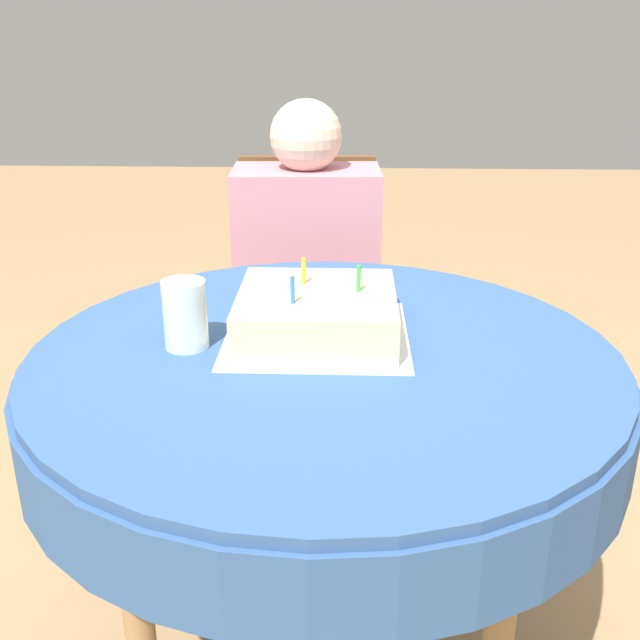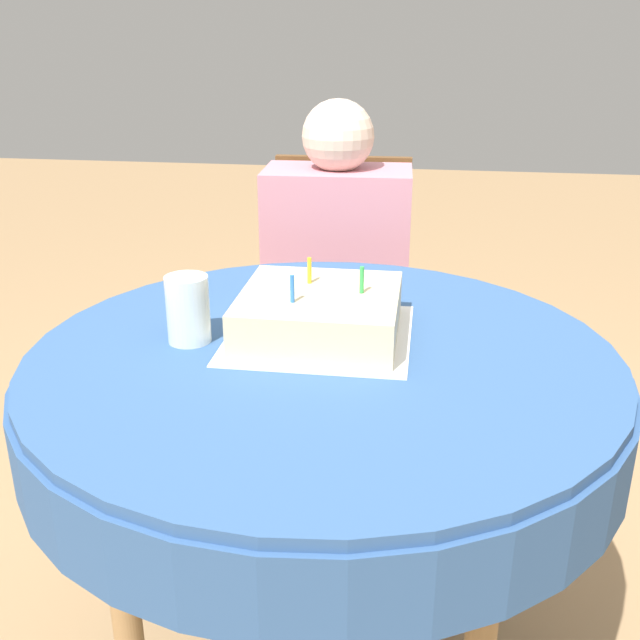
{
  "view_description": "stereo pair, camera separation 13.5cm",
  "coord_description": "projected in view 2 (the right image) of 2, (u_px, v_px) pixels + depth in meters",
  "views": [
    {
      "loc": [
        0.04,
        -1.23,
        1.33
      ],
      "look_at": [
        -0.01,
        0.02,
        0.82
      ],
      "focal_mm": 42.0,
      "sensor_mm": 36.0,
      "label": 1
    },
    {
      "loc": [
        0.17,
        -1.22,
        1.33
      ],
      "look_at": [
        -0.01,
        0.02,
        0.82
      ],
      "focal_mm": 42.0,
      "sensor_mm": 36.0,
      "label": 2
    }
  ],
  "objects": [
    {
      "name": "napkin",
      "position": [
        320.0,
        334.0,
        1.42
      ],
      "size": [
        0.34,
        0.34,
        0.0
      ],
      "color": "white",
      "rests_on": "dining_table"
    },
    {
      "name": "chair",
      "position": [
        339.0,
        310.0,
        2.3
      ],
      "size": [
        0.48,
        0.48,
        0.94
      ],
      "rotation": [
        0.0,
        0.0,
        0.04
      ],
      "color": "brown",
      "rests_on": "ground_plane"
    },
    {
      "name": "drinking_glass",
      "position": [
        188.0,
        309.0,
        1.37
      ],
      "size": [
        0.08,
        0.08,
        0.13
      ],
      "color": "silver",
      "rests_on": "dining_table"
    },
    {
      "name": "birthday_cake",
      "position": [
        320.0,
        313.0,
        1.4
      ],
      "size": [
        0.29,
        0.29,
        0.13
      ],
      "color": "beige",
      "rests_on": "dining_table"
    },
    {
      "name": "person",
      "position": [
        336.0,
        263.0,
        2.13
      ],
      "size": [
        0.42,
        0.34,
        1.13
      ],
      "rotation": [
        0.0,
        0.0,
        0.04
      ],
      "color": "beige",
      "rests_on": "ground_plane"
    },
    {
      "name": "dining_table",
      "position": [
        322.0,
        395.0,
        1.39
      ],
      "size": [
        1.08,
        1.08,
        0.77
      ],
      "color": "#335689",
      "rests_on": "ground_plane"
    }
  ]
}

